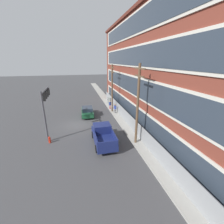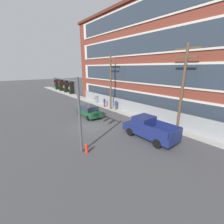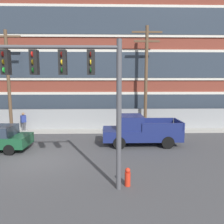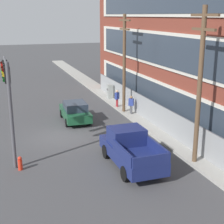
{
  "view_description": "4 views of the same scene",
  "coord_description": "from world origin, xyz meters",
  "px_view_note": "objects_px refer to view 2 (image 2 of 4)",
  "views": [
    {
      "loc": [
        20.55,
        0.45,
        8.85
      ],
      "look_at": [
        1.7,
        4.89,
        2.15
      ],
      "focal_mm": 24.0,
      "sensor_mm": 36.0,
      "label": 1
    },
    {
      "loc": [
        13.8,
        -7.98,
        6.46
      ],
      "look_at": [
        1.81,
        1.69,
        1.88
      ],
      "focal_mm": 24.0,
      "sensor_mm": 36.0,
      "label": 2
    },
    {
      "loc": [
        3.59,
        -11.48,
        4.33
      ],
      "look_at": [
        3.95,
        3.54,
        2.15
      ],
      "focal_mm": 35.0,
      "sensor_mm": 36.0,
      "label": 3
    },
    {
      "loc": [
        22.21,
        -3.79,
        8.11
      ],
      "look_at": [
        3.85,
        2.48,
        2.62
      ],
      "focal_mm": 55.0,
      "sensor_mm": 36.0,
      "label": 4
    }
  ],
  "objects_px": {
    "pedestrian_by_fence": "(116,104)",
    "sedan_dark_green": "(89,111)",
    "traffic_signal_mast": "(69,95)",
    "pickup_truck_navy": "(149,129)",
    "pedestrian_near_cabinet": "(104,102)",
    "utility_pole_near_corner": "(111,81)",
    "fire_hydrant": "(87,148)",
    "utility_pole_midblock": "(183,86)",
    "electrical_cabinet": "(96,100)"
  },
  "relations": [
    {
      "from": "utility_pole_near_corner",
      "to": "electrical_cabinet",
      "type": "distance_m",
      "value": 6.3
    },
    {
      "from": "sedan_dark_green",
      "to": "pedestrian_by_fence",
      "type": "xyz_separation_m",
      "value": [
        -0.05,
        4.78,
        0.18
      ]
    },
    {
      "from": "utility_pole_near_corner",
      "to": "utility_pole_midblock",
      "type": "xyz_separation_m",
      "value": [
        11.05,
        0.08,
        0.22
      ]
    },
    {
      "from": "pickup_truck_navy",
      "to": "utility_pole_midblock",
      "type": "bearing_deg",
      "value": 74.22
    },
    {
      "from": "traffic_signal_mast",
      "to": "pedestrian_by_fence",
      "type": "xyz_separation_m",
      "value": [
        -5.78,
        9.86,
        -3.36
      ]
    },
    {
      "from": "pickup_truck_navy",
      "to": "electrical_cabinet",
      "type": "bearing_deg",
      "value": 165.62
    },
    {
      "from": "traffic_signal_mast",
      "to": "pedestrian_by_fence",
      "type": "bearing_deg",
      "value": 120.39
    },
    {
      "from": "utility_pole_near_corner",
      "to": "electrical_cabinet",
      "type": "height_order",
      "value": "utility_pole_near_corner"
    },
    {
      "from": "pedestrian_by_fence",
      "to": "sedan_dark_green",
      "type": "bearing_deg",
      "value": -89.37
    },
    {
      "from": "traffic_signal_mast",
      "to": "fire_hydrant",
      "type": "height_order",
      "value": "traffic_signal_mast"
    },
    {
      "from": "traffic_signal_mast",
      "to": "electrical_cabinet",
      "type": "bearing_deg",
      "value": 139.45
    },
    {
      "from": "pickup_truck_navy",
      "to": "pedestrian_by_fence",
      "type": "bearing_deg",
      "value": 157.86
    },
    {
      "from": "utility_pole_midblock",
      "to": "pickup_truck_navy",
      "type": "bearing_deg",
      "value": -105.78
    },
    {
      "from": "traffic_signal_mast",
      "to": "electrical_cabinet",
      "type": "relative_size",
      "value": 3.88
    },
    {
      "from": "pickup_truck_navy",
      "to": "utility_pole_midblock",
      "type": "distance_m",
      "value": 5.27
    },
    {
      "from": "electrical_cabinet",
      "to": "pedestrian_near_cabinet",
      "type": "xyz_separation_m",
      "value": [
        3.36,
        -0.46,
        0.22
      ]
    },
    {
      "from": "traffic_signal_mast",
      "to": "electrical_cabinet",
      "type": "height_order",
      "value": "traffic_signal_mast"
    },
    {
      "from": "sedan_dark_green",
      "to": "pickup_truck_navy",
      "type": "bearing_deg",
      "value": 6.5
    },
    {
      "from": "electrical_cabinet",
      "to": "pedestrian_by_fence",
      "type": "bearing_deg",
      "value": -1.22
    },
    {
      "from": "pedestrian_by_fence",
      "to": "traffic_signal_mast",
      "type": "bearing_deg",
      "value": -59.61
    },
    {
      "from": "pickup_truck_navy",
      "to": "pedestrian_near_cabinet",
      "type": "height_order",
      "value": "pickup_truck_navy"
    },
    {
      "from": "sedan_dark_green",
      "to": "electrical_cabinet",
      "type": "bearing_deg",
      "value": 140.43
    },
    {
      "from": "utility_pole_near_corner",
      "to": "fire_hydrant",
      "type": "height_order",
      "value": "utility_pole_near_corner"
    },
    {
      "from": "pedestrian_by_fence",
      "to": "utility_pole_midblock",
      "type": "bearing_deg",
      "value": -1.35
    },
    {
      "from": "sedan_dark_green",
      "to": "fire_hydrant",
      "type": "xyz_separation_m",
      "value": [
        7.78,
        -4.84,
        -0.42
      ]
    },
    {
      "from": "traffic_signal_mast",
      "to": "utility_pole_midblock",
      "type": "height_order",
      "value": "utility_pole_midblock"
    },
    {
      "from": "traffic_signal_mast",
      "to": "fire_hydrant",
      "type": "bearing_deg",
      "value": 6.72
    },
    {
      "from": "utility_pole_midblock",
      "to": "pedestrian_near_cabinet",
      "type": "distance_m",
      "value": 13.27
    },
    {
      "from": "pickup_truck_navy",
      "to": "utility_pole_near_corner",
      "type": "height_order",
      "value": "utility_pole_near_corner"
    },
    {
      "from": "sedan_dark_green",
      "to": "utility_pole_near_corner",
      "type": "bearing_deg",
      "value": 101.67
    },
    {
      "from": "fire_hydrant",
      "to": "utility_pole_near_corner",
      "type": "bearing_deg",
      "value": 133.09
    },
    {
      "from": "sedan_dark_green",
      "to": "pedestrian_near_cabinet",
      "type": "distance_m",
      "value": 5.14
    },
    {
      "from": "utility_pole_near_corner",
      "to": "electrical_cabinet",
      "type": "xyz_separation_m",
      "value": [
        -5.02,
        0.44,
        -3.78
      ]
    },
    {
      "from": "utility_pole_midblock",
      "to": "sedan_dark_green",
      "type": "bearing_deg",
      "value": -155.85
    },
    {
      "from": "fire_hydrant",
      "to": "pedestrian_by_fence",
      "type": "bearing_deg",
      "value": 129.14
    },
    {
      "from": "pickup_truck_navy",
      "to": "utility_pole_midblock",
      "type": "relative_size",
      "value": 0.61
    },
    {
      "from": "pickup_truck_navy",
      "to": "sedan_dark_green",
      "type": "distance_m",
      "value": 9.2
    },
    {
      "from": "pickup_truck_navy",
      "to": "fire_hydrant",
      "type": "height_order",
      "value": "pickup_truck_navy"
    },
    {
      "from": "traffic_signal_mast",
      "to": "pickup_truck_navy",
      "type": "distance_m",
      "value": 7.78
    },
    {
      "from": "pickup_truck_navy",
      "to": "pedestrian_near_cabinet",
      "type": "bearing_deg",
      "value": 163.82
    },
    {
      "from": "traffic_signal_mast",
      "to": "utility_pole_near_corner",
      "type": "bearing_deg",
      "value": 124.89
    },
    {
      "from": "sedan_dark_green",
      "to": "pedestrian_near_cabinet",
      "type": "height_order",
      "value": "pedestrian_near_cabinet"
    },
    {
      "from": "sedan_dark_green",
      "to": "pedestrian_by_fence",
      "type": "distance_m",
      "value": 4.79
    },
    {
      "from": "traffic_signal_mast",
      "to": "utility_pole_near_corner",
      "type": "height_order",
      "value": "utility_pole_near_corner"
    },
    {
      "from": "utility_pole_near_corner",
      "to": "pedestrian_by_fence",
      "type": "bearing_deg",
      "value": 20.16
    },
    {
      "from": "utility_pole_near_corner",
      "to": "pedestrian_near_cabinet",
      "type": "height_order",
      "value": "utility_pole_near_corner"
    },
    {
      "from": "utility_pole_near_corner",
      "to": "utility_pole_midblock",
      "type": "distance_m",
      "value": 11.06
    },
    {
      "from": "electrical_cabinet",
      "to": "traffic_signal_mast",
      "type": "bearing_deg",
      "value": -40.55
    },
    {
      "from": "utility_pole_midblock",
      "to": "pedestrian_by_fence",
      "type": "relative_size",
      "value": 5.1
    },
    {
      "from": "traffic_signal_mast",
      "to": "pedestrian_near_cabinet",
      "type": "bearing_deg",
      "value": 131.13
    }
  ]
}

